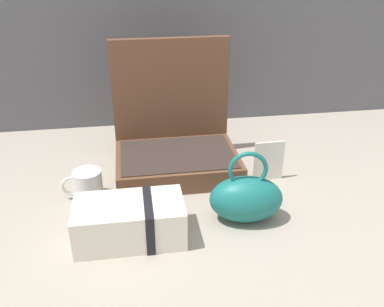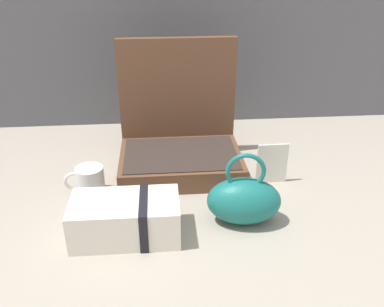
{
  "view_description": "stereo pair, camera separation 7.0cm",
  "coord_description": "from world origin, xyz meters",
  "px_view_note": "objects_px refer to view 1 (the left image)",
  "views": [
    {
      "loc": [
        -0.18,
        -1.0,
        0.64
      ],
      "look_at": [
        -0.02,
        -0.02,
        0.14
      ],
      "focal_mm": 39.36,
      "sensor_mm": 36.0,
      "label": 1
    },
    {
      "loc": [
        -0.11,
        -1.01,
        0.64
      ],
      "look_at": [
        -0.02,
        -0.02,
        0.14
      ],
      "focal_mm": 39.36,
      "sensor_mm": 36.0,
      "label": 2
    }
  ],
  "objects_px": {
    "info_card_left": "(269,161)",
    "open_suitcase": "(175,140)",
    "cream_toiletry_bag": "(131,221)",
    "coffee_mug": "(87,185)",
    "teal_pouch_handbag": "(246,198)"
  },
  "relations": [
    {
      "from": "info_card_left",
      "to": "open_suitcase",
      "type": "bearing_deg",
      "value": 152.32
    },
    {
      "from": "cream_toiletry_bag",
      "to": "coffee_mug",
      "type": "distance_m",
      "value": 0.23
    },
    {
      "from": "cream_toiletry_bag",
      "to": "info_card_left",
      "type": "bearing_deg",
      "value": 28.1
    },
    {
      "from": "open_suitcase",
      "to": "teal_pouch_handbag",
      "type": "relative_size",
      "value": 1.96
    },
    {
      "from": "teal_pouch_handbag",
      "to": "cream_toiletry_bag",
      "type": "relative_size",
      "value": 0.76
    },
    {
      "from": "coffee_mug",
      "to": "cream_toiletry_bag",
      "type": "bearing_deg",
      "value": -60.04
    },
    {
      "from": "open_suitcase",
      "to": "cream_toiletry_bag",
      "type": "height_order",
      "value": "open_suitcase"
    },
    {
      "from": "teal_pouch_handbag",
      "to": "coffee_mug",
      "type": "distance_m",
      "value": 0.44
    },
    {
      "from": "open_suitcase",
      "to": "info_card_left",
      "type": "bearing_deg",
      "value": -26.42
    },
    {
      "from": "cream_toiletry_bag",
      "to": "open_suitcase",
      "type": "bearing_deg",
      "value": 67.03
    },
    {
      "from": "teal_pouch_handbag",
      "to": "coffee_mug",
      "type": "height_order",
      "value": "teal_pouch_handbag"
    },
    {
      "from": "teal_pouch_handbag",
      "to": "coffee_mug",
      "type": "bearing_deg",
      "value": 157.63
    },
    {
      "from": "open_suitcase",
      "to": "coffee_mug",
      "type": "height_order",
      "value": "open_suitcase"
    },
    {
      "from": "teal_pouch_handbag",
      "to": "coffee_mug",
      "type": "xyz_separation_m",
      "value": [
        -0.41,
        0.17,
        -0.02
      ]
    },
    {
      "from": "coffee_mug",
      "to": "info_card_left",
      "type": "xyz_separation_m",
      "value": [
        0.53,
        0.02,
        0.02
      ]
    }
  ]
}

